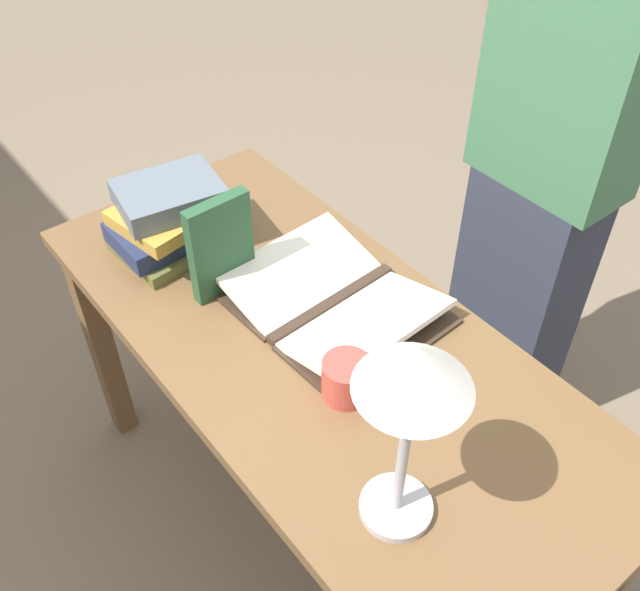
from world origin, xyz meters
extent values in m
plane|color=#70604C|center=(0.00, 0.00, 0.00)|extent=(12.00, 12.00, 0.00)
cube|color=brown|center=(0.00, 0.00, 0.74)|extent=(1.40, 0.62, 0.03)
cube|color=brown|center=(-0.65, -0.26, 0.36)|extent=(0.06, 0.06, 0.73)
cube|color=brown|center=(0.65, -0.26, 0.36)|extent=(0.06, 0.06, 0.73)
cube|color=brown|center=(0.65, 0.26, 0.36)|extent=(0.06, 0.06, 0.73)
cube|color=#38281E|center=(0.06, -0.08, 0.77)|extent=(0.04, 0.34, 0.02)
cube|color=#38281E|center=(-0.06, -0.09, 0.77)|extent=(0.23, 0.36, 0.01)
cube|color=#38281E|center=(0.17, -0.08, 0.77)|extent=(0.23, 0.36, 0.01)
cube|color=silver|center=(-0.05, -0.09, 0.79)|extent=(0.21, 0.35, 0.06)
cube|color=silver|center=(0.16, -0.08, 0.79)|extent=(0.21, 0.35, 0.06)
cube|color=brown|center=(0.45, 0.07, 0.78)|extent=(0.22, 0.28, 0.03)
cube|color=#1E284C|center=(0.45, 0.07, 0.82)|extent=(0.17, 0.29, 0.05)
cube|color=#BC8933|center=(0.45, 0.07, 0.86)|extent=(0.23, 0.27, 0.04)
cube|color=slate|center=(0.45, 0.07, 0.91)|extent=(0.21, 0.25, 0.06)
cube|color=#234C2D|center=(0.25, 0.06, 0.88)|extent=(0.03, 0.15, 0.24)
cylinder|color=#ADADB2|center=(-0.39, 0.14, 0.77)|extent=(0.12, 0.12, 0.02)
cylinder|color=#ADADB2|center=(-0.39, 0.14, 0.93)|extent=(0.02, 0.02, 0.31)
cone|color=silver|center=(-0.39, 0.14, 1.12)|extent=(0.17, 0.17, 0.08)
cylinder|color=#B74238|center=(-0.15, 0.04, 0.80)|extent=(0.10, 0.10, 0.08)
torus|color=#B74238|center=(-0.14, -0.01, 0.80)|extent=(0.02, 0.05, 0.05)
cube|color=#2D3342|center=(-0.01, -0.70, 0.43)|extent=(0.31, 0.20, 0.87)
cube|color=#3D704C|center=(-0.01, -0.70, 1.25)|extent=(0.36, 0.20, 0.77)
camera|label=1|loc=(-0.80, 0.63, 1.85)|focal=40.00mm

